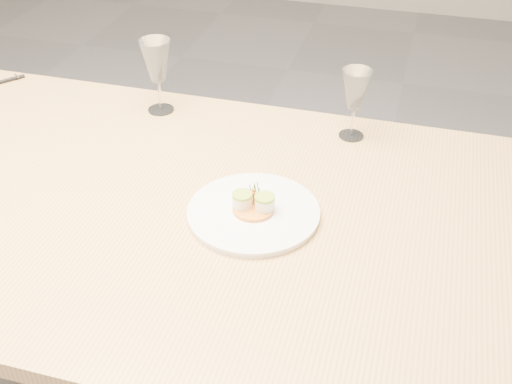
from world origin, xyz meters
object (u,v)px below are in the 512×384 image
(wine_glass_2, at_px, (356,91))
(dining_table, at_px, (69,206))
(dinner_plate, at_px, (254,212))
(wine_glass_1, at_px, (156,62))

(wine_glass_2, bearing_deg, dining_table, -147.10)
(dining_table, xyz_separation_m, wine_glass_2, (0.61, 0.39, 0.20))
(dining_table, xyz_separation_m, dinner_plate, (0.46, 0.00, 0.08))
(dinner_plate, bearing_deg, wine_glass_1, 134.10)
(dining_table, distance_m, dinner_plate, 0.47)
(dining_table, bearing_deg, dinner_plate, 0.05)
(dinner_plate, xyz_separation_m, wine_glass_2, (0.15, 0.39, 0.12))
(dining_table, distance_m, wine_glass_1, 0.45)
(dining_table, distance_m, wine_glass_2, 0.75)
(wine_glass_1, bearing_deg, wine_glass_2, 0.28)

